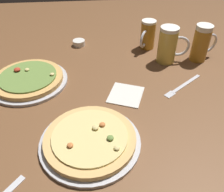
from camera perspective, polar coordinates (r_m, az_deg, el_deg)
The scene contains 9 objects.
ground_plane at distance 0.91m, azimuth -0.00°, elevation -1.72°, with size 2.40×2.40×0.03m, color brown.
pizza_plate_near at distance 0.74m, azimuth -5.25°, elevation -10.37°, with size 0.31×0.31×0.05m.
pizza_plate_far at distance 1.03m, azimuth -19.32°, elevation 3.79°, with size 0.31×0.31×0.05m.
beer_mug_dark at distance 1.18m, azimuth 20.67°, elevation 11.74°, with size 0.13×0.07×0.17m.
beer_mug_amber at distance 1.23m, azimuth 8.48°, elevation 14.26°, with size 0.09×0.11×0.14m.
beer_mug_pale at distance 1.12m, azimuth 13.37°, elevation 11.78°, with size 0.14×0.08×0.17m.
ramekin_sauce at distance 1.28m, azimuth -7.93°, elevation 12.48°, with size 0.06×0.06×0.03m, color silver.
napkin_folded at distance 0.92m, azimuth 3.33°, elevation 0.41°, with size 0.12×0.13×0.01m, color silver.
fork_left at distance 1.00m, azimuth 16.54°, elevation 2.37°, with size 0.19×0.14×0.01m.
Camera 1 is at (-0.07, -0.68, 0.57)m, focal length 38.20 mm.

